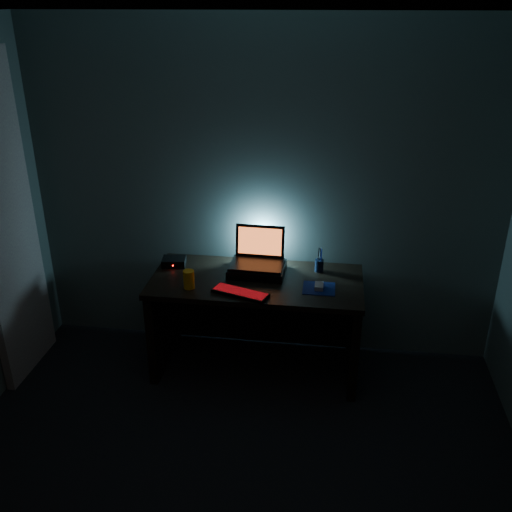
{
  "coord_description": "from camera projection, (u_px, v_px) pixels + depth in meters",
  "views": [
    {
      "loc": [
        0.5,
        -1.96,
        2.58
      ],
      "look_at": [
        0.0,
        1.57,
        0.95
      ],
      "focal_mm": 40.0,
      "sensor_mm": 36.0,
      "label": 1
    }
  ],
  "objects": [
    {
      "name": "mousepad",
      "position": [
        319.0,
        288.0,
        3.91
      ],
      "size": [
        0.22,
        0.2,
        0.0
      ],
      "primitive_type": "cube",
      "rotation": [
        0.0,
        0.0,
        0.0
      ],
      "color": "navy",
      "rests_on": "desk"
    },
    {
      "name": "pen_cup",
      "position": [
        319.0,
        266.0,
        4.14
      ],
      "size": [
        0.07,
        0.07,
        0.09
      ],
      "primitive_type": "cylinder",
      "rotation": [
        0.0,
        0.0,
        -0.17
      ],
      "color": "black",
      "rests_on": "desk"
    },
    {
      "name": "mouse",
      "position": [
        319.0,
        286.0,
        3.9
      ],
      "size": [
        0.06,
        0.1,
        0.03
      ],
      "primitive_type": "cube",
      "rotation": [
        0.0,
        0.0,
        0.0
      ],
      "color": "gray",
      "rests_on": "mousepad"
    },
    {
      "name": "laptop",
      "position": [
        258.0,
        255.0,
        4.13
      ],
      "size": [
        0.39,
        0.29,
        0.26
      ],
      "rotation": [
        0.0,
        0.0,
        -0.03
      ],
      "color": "black",
      "rests_on": "riser"
    },
    {
      "name": "curtain",
      "position": [
        6.0,
        225.0,
        3.91
      ],
      "size": [
        0.06,
        0.65,
        2.3
      ],
      "primitive_type": "cube",
      "color": "beige",
      "rests_on": "ground"
    },
    {
      "name": "juice_glass",
      "position": [
        189.0,
        279.0,
        3.9
      ],
      "size": [
        0.09,
        0.09,
        0.13
      ],
      "primitive_type": "cylinder",
      "rotation": [
        0.0,
        0.0,
        0.26
      ],
      "color": "orange",
      "rests_on": "desk"
    },
    {
      "name": "router",
      "position": [
        174.0,
        262.0,
        4.24
      ],
      "size": [
        0.19,
        0.16,
        0.06
      ],
      "rotation": [
        0.0,
        0.0,
        0.14
      ],
      "color": "black",
      "rests_on": "desk"
    },
    {
      "name": "room",
      "position": [
        203.0,
        346.0,
        2.38
      ],
      "size": [
        3.5,
        4.0,
        2.5
      ],
      "color": "black",
      "rests_on": "ground"
    },
    {
      "name": "keyboard",
      "position": [
        240.0,
        293.0,
        3.83
      ],
      "size": [
        0.41,
        0.24,
        0.02
      ],
      "rotation": [
        0.0,
        0.0,
        -0.32
      ],
      "color": "black",
      "rests_on": "desk"
    },
    {
      "name": "riser",
      "position": [
        257.0,
        269.0,
        4.12
      ],
      "size": [
        0.41,
        0.31,
        0.06
      ],
      "primitive_type": "cube",
      "rotation": [
        0.0,
        0.0,
        -0.03
      ],
      "color": "black",
      "rests_on": "desk"
    },
    {
      "name": "desk",
      "position": [
        257.0,
        307.0,
        4.2
      ],
      "size": [
        1.5,
        0.7,
        0.75
      ],
      "color": "black",
      "rests_on": "ground"
    }
  ]
}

